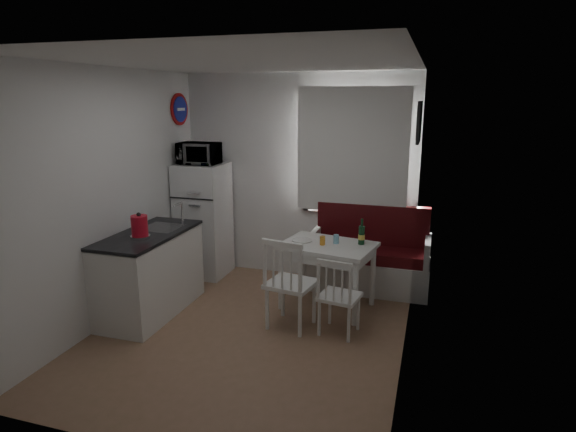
# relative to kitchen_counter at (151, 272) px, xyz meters

# --- Properties ---
(floor) EXTENTS (3.00, 3.50, 0.02)m
(floor) POSITION_rel_kitchen_counter_xyz_m (1.20, -0.16, -0.46)
(floor) COLOR #8E6B4C
(floor) RESTS_ON ground
(ceiling) EXTENTS (3.00, 3.50, 0.02)m
(ceiling) POSITION_rel_kitchen_counter_xyz_m (1.20, -0.16, 2.14)
(ceiling) COLOR white
(ceiling) RESTS_ON wall_back
(wall_back) EXTENTS (3.00, 0.02, 2.60)m
(wall_back) POSITION_rel_kitchen_counter_xyz_m (1.20, 1.59, 0.84)
(wall_back) COLOR white
(wall_back) RESTS_ON floor
(wall_front) EXTENTS (3.00, 0.02, 2.60)m
(wall_front) POSITION_rel_kitchen_counter_xyz_m (1.20, -1.91, 0.84)
(wall_front) COLOR white
(wall_front) RESTS_ON floor
(wall_left) EXTENTS (0.02, 3.50, 2.60)m
(wall_left) POSITION_rel_kitchen_counter_xyz_m (-0.30, -0.16, 0.84)
(wall_left) COLOR white
(wall_left) RESTS_ON floor
(wall_right) EXTENTS (0.02, 3.50, 2.60)m
(wall_right) POSITION_rel_kitchen_counter_xyz_m (2.70, -0.16, 0.84)
(wall_right) COLOR white
(wall_right) RESTS_ON floor
(window) EXTENTS (1.22, 0.06, 1.47)m
(window) POSITION_rel_kitchen_counter_xyz_m (1.90, 1.56, 1.17)
(window) COLOR white
(window) RESTS_ON wall_back
(curtain) EXTENTS (1.35, 0.02, 1.50)m
(curtain) POSITION_rel_kitchen_counter_xyz_m (1.90, 1.49, 1.22)
(curtain) COLOR white
(curtain) RESTS_ON wall_back
(kitchen_counter) EXTENTS (0.62, 1.32, 1.16)m
(kitchen_counter) POSITION_rel_kitchen_counter_xyz_m (0.00, 0.00, 0.00)
(kitchen_counter) COLOR white
(kitchen_counter) RESTS_ON floor
(wall_sign) EXTENTS (0.03, 0.40, 0.40)m
(wall_sign) POSITION_rel_kitchen_counter_xyz_m (-0.27, 1.29, 1.69)
(wall_sign) COLOR navy
(wall_sign) RESTS_ON wall_left
(picture_frame) EXTENTS (0.04, 0.52, 0.42)m
(picture_frame) POSITION_rel_kitchen_counter_xyz_m (2.67, 0.94, 1.59)
(picture_frame) COLOR black
(picture_frame) RESTS_ON wall_right
(bench) EXTENTS (1.43, 0.55, 1.02)m
(bench) POSITION_rel_kitchen_counter_xyz_m (2.18, 1.36, -0.12)
(bench) COLOR white
(bench) RESTS_ON floor
(dining_table) EXTENTS (1.09, 0.86, 0.74)m
(dining_table) POSITION_rel_kitchen_counter_xyz_m (1.80, 0.68, 0.20)
(dining_table) COLOR white
(dining_table) RESTS_ON floor
(chair_left) EXTENTS (0.52, 0.50, 0.52)m
(chair_left) POSITION_rel_kitchen_counter_xyz_m (1.55, 0.02, 0.14)
(chair_left) COLOR white
(chair_left) RESTS_ON floor
(chair_right) EXTENTS (0.43, 0.42, 0.43)m
(chair_right) POSITION_rel_kitchen_counter_xyz_m (2.05, 0.03, 0.04)
(chair_right) COLOR white
(chair_right) RESTS_ON floor
(fridge) EXTENTS (0.59, 0.59, 1.48)m
(fridge) POSITION_rel_kitchen_counter_xyz_m (0.02, 1.24, 0.28)
(fridge) COLOR white
(fridge) RESTS_ON floor
(microwave) EXTENTS (0.49, 0.33, 0.27)m
(microwave) POSITION_rel_kitchen_counter_xyz_m (0.02, 1.19, 1.16)
(microwave) COLOR white
(microwave) RESTS_ON fridge
(kettle) EXTENTS (0.20, 0.20, 0.26)m
(kettle) POSITION_rel_kitchen_counter_xyz_m (0.05, -0.21, 0.58)
(kettle) COLOR red
(kettle) RESTS_ON kitchen_counter
(wine_bottle) EXTENTS (0.07, 0.07, 0.29)m
(wine_bottle) POSITION_rel_kitchen_counter_xyz_m (2.15, 0.78, 0.43)
(wine_bottle) COLOR #133C1E
(wine_bottle) RESTS_ON dining_table
(drinking_glass_orange) EXTENTS (0.06, 0.06, 0.10)m
(drinking_glass_orange) POSITION_rel_kitchen_counter_xyz_m (1.75, 0.63, 0.33)
(drinking_glass_orange) COLOR orange
(drinking_glass_orange) RESTS_ON dining_table
(drinking_glass_blue) EXTENTS (0.06, 0.06, 0.10)m
(drinking_glass_blue) POSITION_rel_kitchen_counter_xyz_m (1.88, 0.73, 0.33)
(drinking_glass_blue) COLOR #86C6E3
(drinking_glass_blue) RESTS_ON dining_table
(plate) EXTENTS (0.23, 0.23, 0.02)m
(plate) POSITION_rel_kitchen_counter_xyz_m (1.50, 0.70, 0.29)
(plate) COLOR white
(plate) RESTS_ON dining_table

